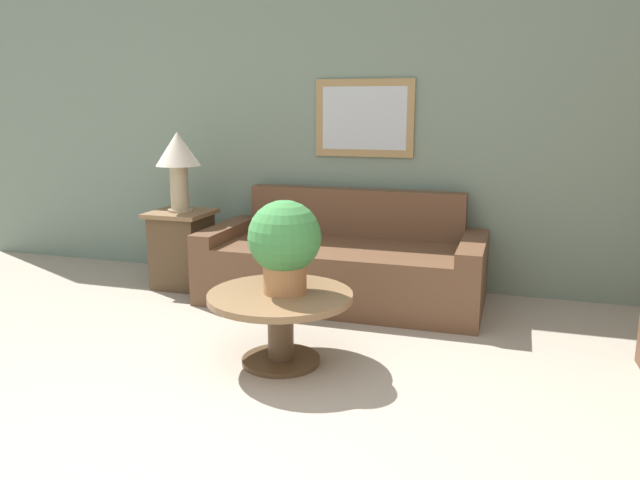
% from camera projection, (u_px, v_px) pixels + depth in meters
% --- Properties ---
extents(wall_back, '(7.93, 0.09, 2.60)m').
position_uv_depth(wall_back, '(367.00, 131.00, 5.17)').
color(wall_back, slate).
rests_on(wall_back, ground_plane).
extents(couch_main, '(2.16, 0.96, 0.84)m').
position_uv_depth(couch_main, '(344.00, 265.00, 4.90)').
color(couch_main, brown).
rests_on(couch_main, ground_plane).
extents(coffee_table, '(0.86, 0.86, 0.44)m').
position_uv_depth(coffee_table, '(280.00, 312.00, 3.67)').
color(coffee_table, '#4C3823').
rests_on(coffee_table, ground_plane).
extents(side_table, '(0.49, 0.49, 0.65)m').
position_uv_depth(side_table, '(182.00, 248.00, 5.25)').
color(side_table, '#4C3823').
rests_on(side_table, ground_plane).
extents(table_lamp, '(0.36, 0.36, 0.65)m').
position_uv_depth(table_lamp, '(178.00, 157.00, 5.09)').
color(table_lamp, tan).
rests_on(table_lamp, side_table).
extents(potted_plant_on_table, '(0.43, 0.43, 0.55)m').
position_uv_depth(potted_plant_on_table, '(284.00, 242.00, 3.59)').
color(potted_plant_on_table, '#9E6B42').
rests_on(potted_plant_on_table, coffee_table).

